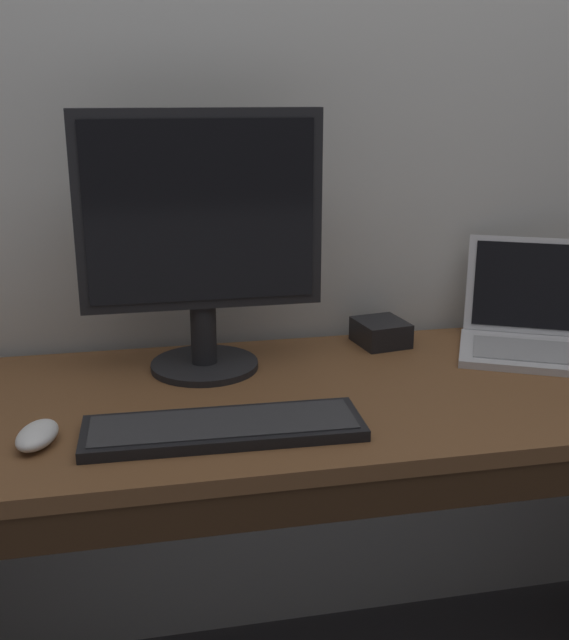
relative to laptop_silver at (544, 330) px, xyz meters
name	(u,v)px	position (x,y,z in m)	size (l,w,h in m)	color
back_wall	(293,28)	(-0.50, 0.23, 0.61)	(4.56, 0.04, 2.86)	silver
desk	(330,492)	(-0.50, -0.13, -0.26)	(1.73, 0.61, 0.77)	brown
laptop_silver	(544,330)	(0.00, 0.00, 0.00)	(0.43, 0.40, 0.22)	silver
external_monitor	(201,232)	(-0.72, 0.02, 0.23)	(0.46, 0.21, 0.51)	black
wired_keyboard	(224,428)	(-0.72, -0.27, -0.04)	(0.46, 0.15, 0.02)	black
computer_mouse	(37,435)	(-1.01, -0.25, -0.03)	(0.06, 0.10, 0.03)	white
external_drive_box	(381,332)	(-0.33, 0.11, -0.02)	(0.10, 0.11, 0.05)	black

